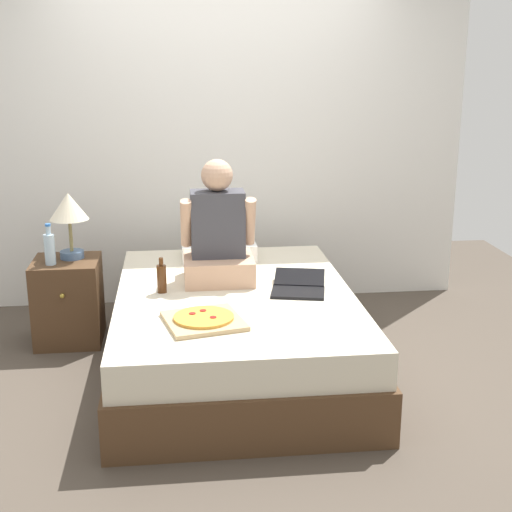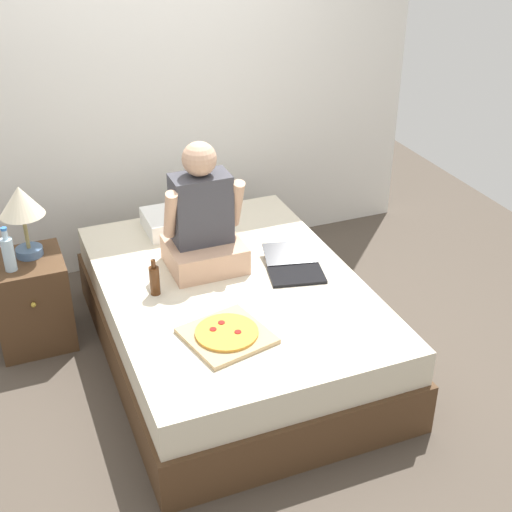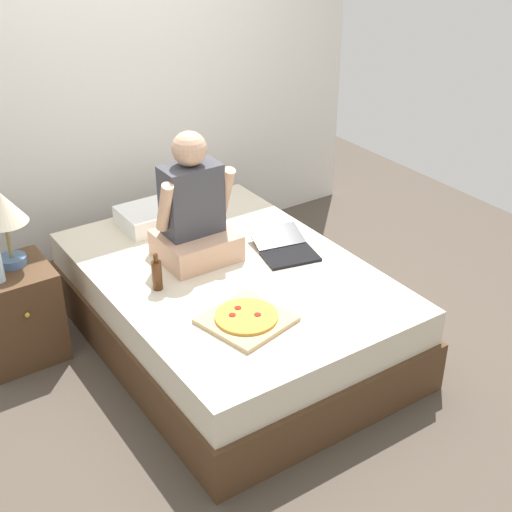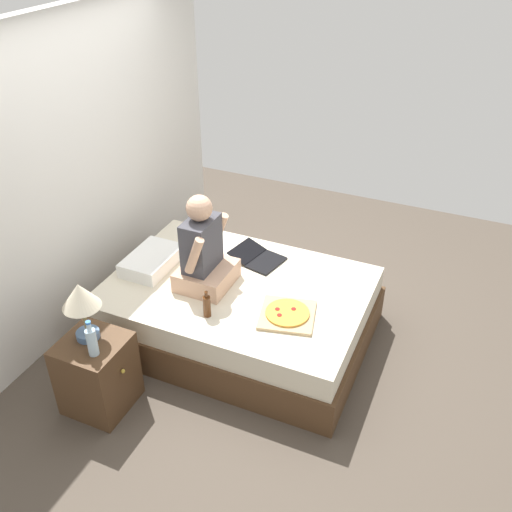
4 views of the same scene
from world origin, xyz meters
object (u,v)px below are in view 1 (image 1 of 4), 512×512
(water_bottle, at_px, (50,248))
(lamp_on_left_nightstand, at_px, (69,211))
(bed, at_px, (235,331))
(pizza_box, at_px, (204,320))
(beer_bottle_on_bed, at_px, (162,278))
(person_seated, at_px, (218,237))
(nightstand_left, at_px, (68,301))
(laptop, at_px, (298,287))

(water_bottle, bearing_deg, lamp_on_left_nightstand, 49.40)
(lamp_on_left_nightstand, bearing_deg, bed, -31.20)
(pizza_box, xyz_separation_m, beer_bottle_on_bed, (-0.23, 0.55, 0.07))
(person_seated, bearing_deg, water_bottle, 167.12)
(person_seated, bearing_deg, nightstand_left, 161.46)
(bed, bearing_deg, beer_bottle_on_bed, 174.65)
(lamp_on_left_nightstand, relative_size, pizza_box, 0.94)
(nightstand_left, distance_m, lamp_on_left_nightstand, 0.62)
(water_bottle, distance_m, person_seated, 1.13)
(beer_bottle_on_bed, bearing_deg, person_seated, 30.09)
(water_bottle, height_order, pizza_box, water_bottle)
(lamp_on_left_nightstand, relative_size, laptop, 0.95)
(nightstand_left, height_order, lamp_on_left_nightstand, lamp_on_left_nightstand)
(bed, height_order, lamp_on_left_nightstand, lamp_on_left_nightstand)
(water_bottle, relative_size, laptop, 0.58)
(pizza_box, bearing_deg, water_bottle, 133.80)
(nightstand_left, bearing_deg, water_bottle, -131.65)
(person_seated, bearing_deg, lamp_on_left_nightstand, 158.17)
(lamp_on_left_nightstand, relative_size, beer_bottle_on_bed, 2.05)
(water_bottle, bearing_deg, pizza_box, -46.20)
(laptop, bearing_deg, water_bottle, 161.66)
(lamp_on_left_nightstand, bearing_deg, laptop, -24.49)
(lamp_on_left_nightstand, height_order, beer_bottle_on_bed, lamp_on_left_nightstand)
(lamp_on_left_nightstand, bearing_deg, nightstand_left, -128.63)
(laptop, height_order, beer_bottle_on_bed, beer_bottle_on_bed)
(nightstand_left, bearing_deg, pizza_box, -51.09)
(water_bottle, xyz_separation_m, beer_bottle_on_bed, (0.73, -0.46, -0.09))
(pizza_box, bearing_deg, beer_bottle_on_bed, 112.91)
(lamp_on_left_nightstand, relative_size, water_bottle, 1.63)
(nightstand_left, xyz_separation_m, lamp_on_left_nightstand, (0.04, 0.05, 0.62))
(person_seated, xyz_separation_m, beer_bottle_on_bed, (-0.36, -0.21, -0.20))
(nightstand_left, distance_m, laptop, 1.63)
(bed, distance_m, lamp_on_left_nightstand, 1.40)
(bed, relative_size, pizza_box, 4.38)
(lamp_on_left_nightstand, height_order, person_seated, person_seated)
(nightstand_left, bearing_deg, bed, -28.28)
(person_seated, relative_size, beer_bottle_on_bed, 3.55)
(lamp_on_left_nightstand, height_order, water_bottle, lamp_on_left_nightstand)
(water_bottle, distance_m, beer_bottle_on_bed, 0.87)
(person_seated, xyz_separation_m, laptop, (0.48, -0.27, -0.27))
(nightstand_left, bearing_deg, beer_bottle_on_bed, -40.02)
(laptop, relative_size, beer_bottle_on_bed, 2.15)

